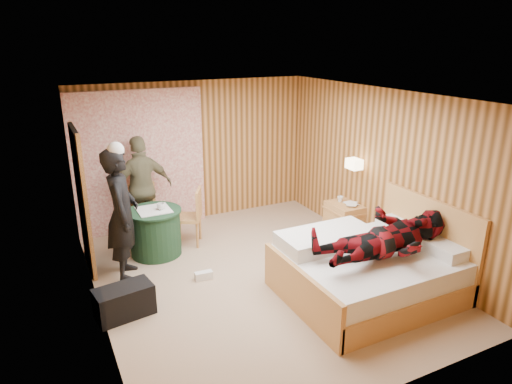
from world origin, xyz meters
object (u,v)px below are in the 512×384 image
wall_lamp (354,164)px  chair_near (192,213)px  duffel_bag (124,301)px  woman_standing (122,214)px  round_table (155,232)px  man_at_table (142,188)px  man_on_bed (389,227)px  chair_far (145,208)px  nightstand (344,220)px  bed (370,270)px

wall_lamp → chair_near: wall_lamp is taller
duffel_bag → woman_standing: size_ratio=0.37×
round_table → chair_near: size_ratio=0.89×
man_at_table → wall_lamp: bearing=144.9°
wall_lamp → man_on_bed: size_ratio=0.15×
chair_near → man_at_table: man_at_table is taller
man_at_table → chair_near: bearing=129.8°
man_on_bed → wall_lamp: bearing=65.5°
woman_standing → man_at_table: 1.30m
chair_far → man_on_bed: 3.97m
wall_lamp → nightstand: wall_lamp is taller
nightstand → duffel_bag: bearing=-169.4°
chair_near → woman_standing: bearing=-36.2°
nightstand → chair_near: size_ratio=0.66×
wall_lamp → round_table: size_ratio=0.32×
wall_lamp → woman_standing: woman_standing is taller
bed → chair_near: size_ratio=2.32×
nightstand → woman_standing: (-3.50, 0.30, 0.61)m
duffel_bag → man_on_bed: size_ratio=0.38×
round_table → man_on_bed: man_on_bed is taller
wall_lamp → man_at_table: 3.42m
chair_far → wall_lamp: bearing=-26.0°
round_table → woman_standing: 0.91m
nightstand → chair_far: 3.30m
nightstand → duffel_bag: nightstand is taller
round_table → man_on_bed: size_ratio=0.47×
woman_standing → man_on_bed: man_on_bed is taller
wall_lamp → round_table: 3.27m
man_at_table → man_on_bed: 3.97m
chair_near → man_on_bed: bearing=58.1°
chair_near → man_at_table: size_ratio=0.54×
wall_lamp → bed: (-0.80, -1.46, -0.96)m
bed → man_at_table: size_ratio=1.25×
man_on_bed → chair_near: bearing=120.6°
chair_far → woman_standing: (-0.54, -1.14, 0.38)m
nightstand → man_on_bed: (-0.73, -1.81, 0.71)m
chair_far → chair_near: size_ratio=1.00×
woman_standing → nightstand: bearing=-81.3°
nightstand → woman_standing: 3.57m
chair_far → duffel_bag: size_ratio=1.39×
woman_standing → duffel_bag: bearing=-179.5°
duffel_bag → man_at_table: size_ratio=0.39×
round_table → woman_standing: bearing=-138.2°
bed → man_at_table: 3.80m
bed → man_on_bed: size_ratio=1.22×
man_at_table → duffel_bag: bearing=63.2°
chair_near → man_at_table: bearing=-105.6°
round_table → man_at_table: size_ratio=0.48×
duffel_bag → man_at_table: bearing=61.7°
chair_near → woman_standing: 1.37m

